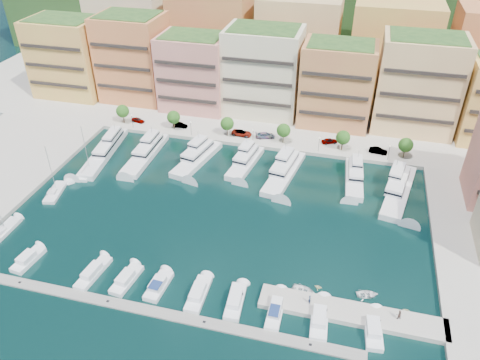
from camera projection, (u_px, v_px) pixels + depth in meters
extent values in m
plane|color=black|center=(221.00, 213.00, 104.67)|extent=(400.00, 400.00, 0.00)
cube|color=#9E998E|center=(274.00, 101.00, 154.53)|extent=(220.00, 64.00, 2.00)
cube|color=black|center=(297.00, 55.00, 193.13)|extent=(240.00, 40.00, 58.00)
cube|color=gray|center=(155.00, 313.00, 81.18)|extent=(72.00, 2.20, 0.35)
cube|color=#9E998E|center=(351.00, 315.00, 80.70)|extent=(32.00, 5.00, 2.00)
cube|color=gold|center=(69.00, 58.00, 151.48)|extent=(22.00, 16.00, 24.00)
cube|color=black|center=(54.00, 67.00, 144.85)|extent=(20.24, 0.50, 0.90)
cube|color=#21491D|center=(61.00, 19.00, 144.58)|extent=(19.36, 14.08, 0.80)
cube|color=#CD7944|center=(133.00, 59.00, 147.92)|extent=(20.00, 16.00, 26.00)
cube|color=black|center=(122.00, 68.00, 141.29)|extent=(18.40, 0.50, 0.90)
cube|color=#21491D|center=(128.00, 15.00, 140.47)|extent=(17.60, 14.08, 0.80)
cube|color=tan|center=(194.00, 73.00, 143.03)|extent=(20.00, 15.00, 22.00)
cube|color=black|center=(186.00, 82.00, 136.79)|extent=(18.40, 0.50, 0.90)
cube|color=#21491D|center=(192.00, 36.00, 136.68)|extent=(17.60, 13.20, 0.80)
cube|color=beige|center=(263.00, 72.00, 139.40)|extent=(22.00, 16.00, 25.00)
cube|color=black|center=(257.00, 83.00, 132.76)|extent=(20.24, 0.50, 0.90)
cube|color=#21491D|center=(264.00, 29.00, 132.22)|extent=(19.36, 14.08, 0.80)
cube|color=#B66344|center=(337.00, 85.00, 133.74)|extent=(20.00, 15.00, 23.00)
cube|color=black|center=(334.00, 96.00, 127.50)|extent=(18.40, 0.50, 0.90)
cube|color=#21491D|center=(342.00, 44.00, 127.12)|extent=(17.60, 13.20, 0.80)
cube|color=#EEC47E|center=(418.00, 85.00, 129.90)|extent=(22.00, 16.00, 26.00)
cube|color=black|center=(419.00, 97.00, 123.27)|extent=(20.24, 0.50, 0.90)
cube|color=#21491D|center=(428.00, 37.00, 122.45)|extent=(19.36, 14.08, 0.80)
cube|color=beige|center=(131.00, 30.00, 166.81)|extent=(26.00, 18.00, 30.00)
cube|color=#B66344|center=(211.00, 37.00, 160.52)|extent=(26.00, 18.00, 30.00)
cube|color=#EEC47E|center=(298.00, 44.00, 154.23)|extent=(26.00, 18.00, 30.00)
cube|color=gold|center=(392.00, 51.00, 147.95)|extent=(26.00, 18.00, 30.00)
cylinder|color=#473323|center=(124.00, 118.00, 138.60)|extent=(0.24, 0.24, 3.00)
sphere|color=#214D16|center=(123.00, 111.00, 137.35)|extent=(3.80, 3.80, 3.80)
cylinder|color=#473323|center=(174.00, 124.00, 135.25)|extent=(0.24, 0.24, 3.00)
sphere|color=#214D16|center=(174.00, 117.00, 134.00)|extent=(3.80, 3.80, 3.80)
cylinder|color=#473323|center=(227.00, 131.00, 131.90)|extent=(0.24, 0.24, 3.00)
sphere|color=#214D16|center=(227.00, 124.00, 130.65)|extent=(3.80, 3.80, 3.80)
cylinder|color=#473323|center=(283.00, 138.00, 128.55)|extent=(0.24, 0.24, 3.00)
sphere|color=#214D16|center=(284.00, 130.00, 127.29)|extent=(3.80, 3.80, 3.80)
cylinder|color=#473323|center=(342.00, 145.00, 125.19)|extent=(0.24, 0.24, 3.00)
sphere|color=#214D16|center=(343.00, 138.00, 123.94)|extent=(3.80, 3.80, 3.80)
cylinder|color=#473323|center=(404.00, 153.00, 121.84)|extent=(0.24, 0.24, 3.00)
sphere|color=#214D16|center=(406.00, 145.00, 120.59)|extent=(3.80, 3.80, 3.80)
cylinder|color=black|center=(132.00, 121.00, 135.64)|extent=(0.10, 0.10, 4.00)
sphere|color=#FFF2CC|center=(132.00, 115.00, 134.50)|extent=(0.30, 0.30, 0.30)
cylinder|color=black|center=(191.00, 129.00, 131.87)|extent=(0.10, 0.10, 4.00)
sphere|color=#FFF2CC|center=(191.00, 122.00, 130.73)|extent=(0.30, 0.30, 0.30)
cylinder|color=black|center=(253.00, 136.00, 128.09)|extent=(0.10, 0.10, 4.00)
sphere|color=#FFF2CC|center=(253.00, 130.00, 126.95)|extent=(0.30, 0.30, 0.30)
cylinder|color=black|center=(319.00, 145.00, 124.32)|extent=(0.10, 0.10, 4.00)
sphere|color=#FFF2CC|center=(320.00, 138.00, 123.18)|extent=(0.30, 0.30, 0.30)
cylinder|color=black|center=(389.00, 153.00, 120.55)|extent=(0.10, 0.10, 4.00)
sphere|color=#FFF2CC|center=(390.00, 146.00, 119.41)|extent=(0.30, 0.30, 0.30)
cube|color=silver|center=(104.00, 154.00, 125.47)|extent=(7.15, 25.68, 2.30)
cube|color=silver|center=(108.00, 143.00, 126.37)|extent=(5.08, 14.25, 1.80)
cube|color=black|center=(108.00, 143.00, 126.37)|extent=(5.15, 14.32, 0.55)
cube|color=silver|center=(110.00, 134.00, 127.11)|extent=(3.42, 7.85, 1.40)
cylinder|color=#B2B2B7|center=(112.00, 126.00, 127.44)|extent=(0.14, 0.14, 1.80)
cube|color=silver|center=(146.00, 156.00, 124.58)|extent=(4.90, 21.76, 2.30)
cube|color=silver|center=(148.00, 145.00, 125.19)|extent=(3.98, 11.98, 1.80)
cube|color=black|center=(148.00, 145.00, 125.19)|extent=(4.04, 12.04, 0.55)
cube|color=silver|center=(150.00, 137.00, 125.70)|extent=(2.90, 6.54, 1.40)
cylinder|color=#B2B2B7|center=(151.00, 130.00, 125.86)|extent=(0.14, 0.14, 1.80)
cube|color=black|center=(146.00, 157.00, 124.83)|extent=(4.95, 21.81, 0.35)
cube|color=silver|center=(197.00, 161.00, 122.58)|extent=(8.63, 19.94, 2.30)
cube|color=silver|center=(199.00, 150.00, 123.00)|extent=(5.99, 11.23, 1.80)
cube|color=black|center=(199.00, 150.00, 123.00)|extent=(6.06, 11.30, 0.55)
cube|color=silver|center=(201.00, 142.00, 123.36)|extent=(3.98, 6.27, 1.40)
cylinder|color=#B2B2B7|center=(202.00, 135.00, 123.40)|extent=(0.14, 0.14, 1.80)
cube|color=silver|center=(245.00, 165.00, 120.97)|extent=(6.70, 17.22, 2.30)
cube|color=silver|center=(247.00, 155.00, 121.17)|extent=(4.87, 9.63, 1.80)
cube|color=black|center=(247.00, 155.00, 121.17)|extent=(4.94, 9.70, 0.55)
cube|color=silver|center=(248.00, 147.00, 121.36)|extent=(3.32, 5.35, 1.40)
cylinder|color=#B2B2B7|center=(249.00, 139.00, 121.28)|extent=(0.14, 0.14, 1.80)
cube|color=silver|center=(284.00, 175.00, 116.92)|extent=(8.01, 21.82, 2.30)
cube|color=silver|center=(286.00, 164.00, 117.49)|extent=(5.70, 12.20, 1.80)
cube|color=black|center=(286.00, 164.00, 117.49)|extent=(5.76, 12.27, 0.55)
cube|color=silver|center=(287.00, 155.00, 117.97)|extent=(3.84, 6.77, 1.40)
cylinder|color=#B2B2B7|center=(288.00, 147.00, 118.11)|extent=(0.14, 0.14, 1.80)
cube|color=black|center=(284.00, 176.00, 117.17)|extent=(8.07, 21.87, 0.35)
cube|color=silver|center=(354.00, 180.00, 114.87)|extent=(5.18, 17.75, 2.30)
cube|color=silver|center=(355.00, 170.00, 115.14)|extent=(3.95, 9.83, 1.80)
cube|color=black|center=(355.00, 170.00, 115.14)|extent=(4.01, 9.90, 0.55)
cube|color=silver|center=(356.00, 161.00, 115.37)|extent=(2.77, 5.40, 1.40)
cylinder|color=#B2B2B7|center=(358.00, 154.00, 115.33)|extent=(0.14, 0.14, 1.80)
cube|color=silver|center=(398.00, 193.00, 110.37)|extent=(8.99, 23.68, 2.30)
cube|color=silver|center=(400.00, 181.00, 111.10)|extent=(6.19, 13.26, 1.80)
cube|color=black|center=(400.00, 181.00, 111.10)|extent=(6.26, 13.33, 0.55)
cube|color=silver|center=(401.00, 171.00, 111.70)|extent=(4.08, 7.37, 1.40)
cylinder|color=#B2B2B7|center=(402.00, 162.00, 111.93)|extent=(0.14, 0.14, 1.80)
cube|color=white|center=(29.00, 261.00, 91.54)|extent=(3.46, 7.55, 1.40)
cube|color=white|center=(26.00, 257.00, 90.52)|extent=(2.47, 3.71, 1.10)
cube|color=black|center=(31.00, 253.00, 91.84)|extent=(1.95, 0.30, 0.55)
cube|color=white|center=(94.00, 274.00, 88.58)|extent=(3.49, 9.28, 1.40)
cube|color=white|center=(91.00, 270.00, 87.49)|extent=(2.42, 4.54, 1.10)
cube|color=black|center=(96.00, 265.00, 89.09)|extent=(1.80, 0.30, 0.55)
cube|color=white|center=(127.00, 280.00, 87.14)|extent=(3.70, 8.12, 1.40)
cube|color=white|center=(125.00, 277.00, 86.10)|extent=(2.60, 4.00, 1.10)
cube|color=black|center=(129.00, 272.00, 87.50)|extent=(1.99, 0.34, 0.55)
cube|color=white|center=(159.00, 287.00, 85.80)|extent=(3.28, 7.51, 1.40)
cube|color=white|center=(157.00, 283.00, 84.78)|extent=(2.42, 3.66, 1.10)
cube|color=black|center=(160.00, 279.00, 86.10)|extent=(2.03, 0.23, 0.55)
cube|color=navy|center=(155.00, 285.00, 83.68)|extent=(2.11, 2.32, 0.12)
cube|color=white|center=(199.00, 295.00, 84.18)|extent=(2.96, 8.65, 1.40)
cube|color=white|center=(197.00, 292.00, 83.12)|extent=(2.26, 4.17, 1.10)
cube|color=black|center=(201.00, 286.00, 84.64)|extent=(2.02, 0.14, 0.55)
cube|color=white|center=(235.00, 302.00, 82.74)|extent=(3.29, 8.45, 1.40)
cube|color=white|center=(235.00, 299.00, 81.69)|extent=(2.40, 4.11, 1.10)
cube|color=black|center=(237.00, 293.00, 83.16)|extent=(1.98, 0.23, 0.55)
cube|color=white|center=(276.00, 311.00, 81.22)|extent=(2.58, 9.06, 1.40)
cube|color=white|center=(276.00, 308.00, 80.13)|extent=(1.98, 4.36, 1.10)
cube|color=black|center=(278.00, 301.00, 81.72)|extent=(1.77, 0.12, 0.55)
cube|color=navy|center=(274.00, 310.00, 78.85)|extent=(1.76, 2.73, 0.12)
cube|color=white|center=(319.00, 319.00, 79.64)|extent=(3.35, 9.25, 1.40)
cube|color=white|center=(320.00, 316.00, 78.55)|extent=(2.45, 4.49, 1.10)
cube|color=black|center=(321.00, 309.00, 80.15)|extent=(2.04, 0.22, 0.55)
cube|color=white|center=(373.00, 330.00, 77.78)|extent=(3.55, 8.58, 1.40)
cube|color=white|center=(374.00, 327.00, 76.72)|extent=(2.53, 4.20, 1.10)
cube|color=black|center=(374.00, 320.00, 78.20)|extent=(1.98, 0.29, 0.55)
cube|color=silver|center=(4.00, 231.00, 98.97)|extent=(2.88, 8.69, 1.20)
cube|color=silver|center=(0.00, 231.00, 97.77)|extent=(1.70, 2.18, 0.60)
cube|color=silver|center=(89.00, 171.00, 118.52)|extent=(3.82, 9.72, 1.20)
cube|color=silver|center=(86.00, 170.00, 117.26)|extent=(1.89, 2.54, 0.60)
cylinder|color=#B2B2B7|center=(85.00, 148.00, 115.23)|extent=(0.14, 0.14, 12.00)
cylinder|color=#B2B2B7|center=(85.00, 169.00, 116.49)|extent=(0.61, 4.24, 0.10)
cube|color=silver|center=(56.00, 193.00, 110.66)|extent=(4.50, 9.02, 1.20)
cube|color=silver|center=(53.00, 192.00, 109.47)|extent=(2.09, 2.45, 0.60)
cylinder|color=#B2B2B7|center=(50.00, 169.00, 107.34)|extent=(0.14, 0.14, 12.00)
cylinder|color=#B2B2B7|center=(51.00, 190.00, 108.73)|extent=(0.89, 3.82, 0.10)
imported|color=#EEECB6|center=(318.00, 287.00, 85.64)|extent=(1.66, 1.50, 0.77)
imported|color=#EDECB5|center=(407.00, 311.00, 80.95)|extent=(1.91, 1.78, 0.82)
imported|color=white|center=(367.00, 294.00, 84.09)|extent=(4.53, 3.72, 0.82)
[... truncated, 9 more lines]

